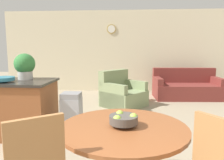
% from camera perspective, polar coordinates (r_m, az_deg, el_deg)
% --- Properties ---
extents(wall_back, '(8.00, 0.09, 2.70)m').
position_cam_1_polar(wall_back, '(7.41, 2.52, 7.48)').
color(wall_back, beige).
rests_on(wall_back, ground_plane).
extents(dining_table, '(1.21, 1.21, 0.73)m').
position_cam_1_polar(dining_table, '(2.15, 2.99, -16.07)').
color(dining_table, brown).
rests_on(dining_table, ground_plane).
extents(fruit_bowl, '(0.27, 0.27, 0.13)m').
position_cam_1_polar(fruit_bowl, '(2.07, 3.03, -10.16)').
color(fruit_bowl, '#4C4742').
rests_on(fruit_bowl, dining_table).
extents(kitchen_island, '(1.45, 0.85, 0.92)m').
position_cam_1_polar(kitchen_island, '(4.09, -24.99, -6.51)').
color(kitchen_island, brown).
rests_on(kitchen_island, ground_plane).
extents(teal_bowl, '(0.37, 0.37, 0.08)m').
position_cam_1_polar(teal_bowl, '(3.86, -26.68, 0.26)').
color(teal_bowl, teal).
rests_on(teal_bowl, kitchen_island).
extents(potted_plant, '(0.35, 0.35, 0.44)m').
position_cam_1_polar(potted_plant, '(4.03, -21.83, 3.53)').
color(potted_plant, beige).
rests_on(potted_plant, kitchen_island).
extents(trash_bin, '(0.31, 0.29, 0.74)m').
position_cam_1_polar(trash_bin, '(3.66, -10.48, -9.08)').
color(trash_bin, '#9E9EA3').
rests_on(trash_bin, ground_plane).
extents(couch, '(1.93, 1.05, 0.86)m').
position_cam_1_polar(couch, '(6.79, 18.82, -1.99)').
color(couch, maroon).
rests_on(couch, ground_plane).
extents(armchair, '(1.27, 1.27, 0.90)m').
position_cam_1_polar(armchair, '(5.54, 2.67, -3.74)').
color(armchair, gray).
rests_on(armchair, ground_plane).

